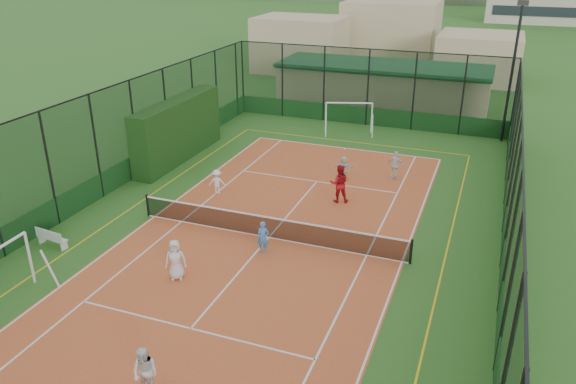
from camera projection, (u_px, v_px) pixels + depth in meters
name	position (u px, v px, depth m)	size (l,w,h in m)	color
ground	(269.00, 238.00, 23.09)	(300.00, 300.00, 0.00)	#316221
court_slab	(269.00, 238.00, 23.09)	(11.17, 23.97, 0.01)	#AB3F26
tennis_net	(269.00, 226.00, 22.88)	(11.67, 0.12, 1.06)	black
perimeter_fence	(268.00, 182.00, 22.08)	(18.12, 34.12, 5.00)	black
floodlight_ne	(512.00, 74.00, 32.85)	(0.60, 0.26, 8.25)	black
clubhouse	(383.00, 85.00, 41.29)	(15.20, 7.20, 3.15)	tan
hedge_left	(178.00, 130.00, 31.07)	(1.15, 7.65, 3.35)	black
white_bench	(52.00, 237.00, 22.29)	(1.42, 0.39, 0.80)	white
futsal_goal_far	(349.00, 118.00, 35.69)	(3.01, 0.87, 1.94)	white
child_near_left	(176.00, 260.00, 19.99)	(0.74, 0.48, 1.52)	silver
child_near_mid	(263.00, 238.00, 21.71)	(0.48, 0.32, 1.32)	#4782CA
child_near_right	(145.00, 373.00, 14.71)	(0.73, 0.57, 1.51)	white
child_far_left	(217.00, 182.00, 26.90)	(0.80, 0.46, 1.24)	silver
child_far_right	(395.00, 165.00, 28.55)	(0.89, 0.37, 1.51)	white
child_far_back	(344.00, 168.00, 28.68)	(1.13, 0.36, 1.22)	silver
coach	(339.00, 183.00, 26.00)	(0.88, 0.69, 1.82)	#AB1219
tennis_balls	(247.00, 223.00, 24.22)	(4.95, 0.56, 0.07)	#CCE033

